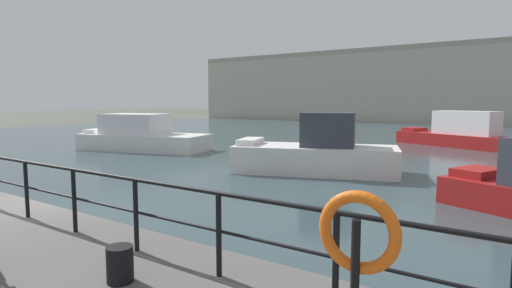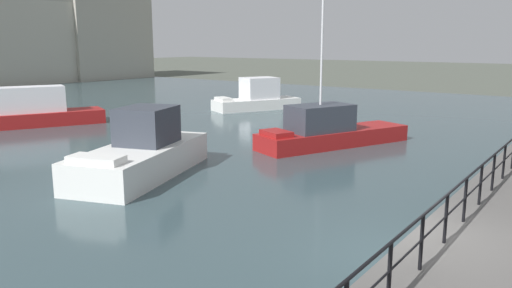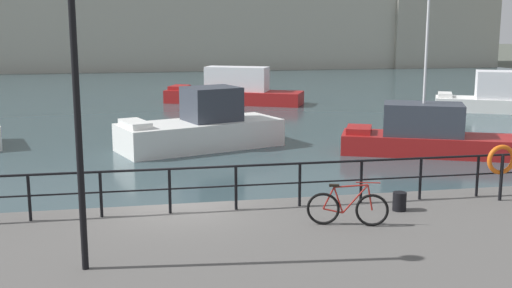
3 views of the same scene
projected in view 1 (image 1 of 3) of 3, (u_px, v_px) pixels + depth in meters
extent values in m
plane|color=#4C5147|center=(35.00, 235.00, 9.10)|extent=(240.00, 240.00, 0.00)
cube|color=#33474C|center=(402.00, 137.00, 33.93)|extent=(80.00, 60.00, 0.01)
cube|color=#B2AD9E|center=(456.00, 87.00, 55.39)|extent=(78.96, 10.70, 9.66)
cube|color=gray|center=(452.00, 44.00, 50.70)|extent=(78.96, 0.60, 0.70)
cube|color=white|center=(315.00, 159.00, 16.94)|extent=(7.07, 4.57, 1.11)
cube|color=#333842|center=(328.00, 129.00, 16.67)|extent=(2.56, 2.39, 1.38)
cube|color=white|center=(250.00, 141.00, 17.58)|extent=(1.33, 1.93, 0.24)
cube|color=maroon|center=(478.00, 172.00, 11.90)|extent=(1.42, 1.66, 0.24)
cube|color=maroon|center=(462.00, 141.00, 26.52)|extent=(8.78, 5.63, 0.81)
cube|color=silver|center=(466.00, 123.00, 26.21)|extent=(4.15, 3.02, 1.51)
cube|color=maroon|center=(414.00, 129.00, 29.58)|extent=(1.59, 1.82, 0.24)
cube|color=white|center=(144.00, 142.00, 24.77)|extent=(8.26, 4.83, 0.98)
cube|color=silver|center=(135.00, 124.00, 24.85)|extent=(4.12, 3.26, 1.20)
cube|color=white|center=(100.00, 131.00, 25.79)|extent=(1.43, 2.25, 0.24)
cylinder|color=black|center=(27.00, 190.00, 7.65)|extent=(0.07, 0.07, 1.05)
cylinder|color=black|center=(74.00, 201.00, 6.78)|extent=(0.07, 0.07, 1.05)
cylinder|color=black|center=(136.00, 216.00, 5.92)|extent=(0.07, 0.07, 1.05)
cylinder|color=black|center=(219.00, 235.00, 5.05)|extent=(0.07, 0.07, 1.05)
cylinder|color=black|center=(336.00, 263.00, 4.19)|extent=(0.07, 0.07, 1.05)
cylinder|color=black|center=(5.00, 159.00, 8.02)|extent=(20.07, 0.06, 0.06)
cylinder|color=black|center=(6.00, 182.00, 8.07)|extent=(20.07, 0.04, 0.04)
cylinder|color=black|center=(120.00, 264.00, 4.92)|extent=(0.32, 0.32, 0.44)
cylinder|color=black|center=(355.00, 284.00, 3.60)|extent=(0.08, 0.08, 1.15)
torus|color=orange|center=(359.00, 232.00, 3.60)|extent=(0.75, 0.11, 0.75)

